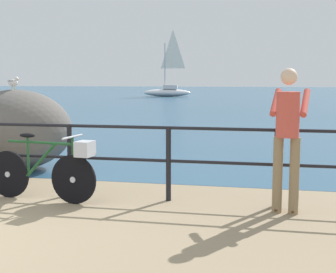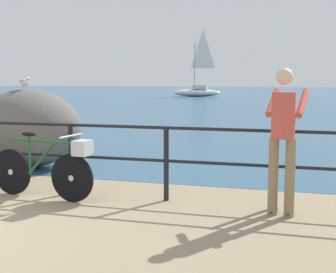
{
  "view_description": "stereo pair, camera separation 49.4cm",
  "coord_description": "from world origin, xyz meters",
  "px_view_note": "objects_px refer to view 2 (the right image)",
  "views": [
    {
      "loc": [
        3.39,
        -4.07,
        1.66
      ],
      "look_at": [
        2.05,
        2.42,
        0.83
      ],
      "focal_mm": 49.88,
      "sensor_mm": 36.0,
      "label": 1
    },
    {
      "loc": [
        3.87,
        -3.95,
        1.66
      ],
      "look_at": [
        2.05,
        2.42,
        0.83
      ],
      "focal_mm": 49.88,
      "sensor_mm": 36.0,
      "label": 2
    }
  ],
  "objects_px": {
    "person_at_railing": "(283,134)",
    "breakwater_boulder_main": "(28,128)",
    "bicycle": "(49,166)",
    "sailboat": "(197,89)",
    "seagull": "(25,82)"
  },
  "relations": [
    {
      "from": "person_at_railing",
      "to": "breakwater_boulder_main",
      "type": "bearing_deg",
      "value": 76.54
    },
    {
      "from": "person_at_railing",
      "to": "breakwater_boulder_main",
      "type": "xyz_separation_m",
      "value": [
        -4.74,
        1.96,
        -0.26
      ]
    },
    {
      "from": "person_at_railing",
      "to": "sailboat",
      "type": "xyz_separation_m",
      "value": [
        -9.13,
        36.83,
        -0.28
      ]
    },
    {
      "from": "bicycle",
      "to": "seagull",
      "type": "bearing_deg",
      "value": 136.92
    },
    {
      "from": "bicycle",
      "to": "seagull",
      "type": "height_order",
      "value": "seagull"
    },
    {
      "from": "bicycle",
      "to": "sailboat",
      "type": "distance_m",
      "value": 37.41
    },
    {
      "from": "bicycle",
      "to": "breakwater_boulder_main",
      "type": "xyz_separation_m",
      "value": [
        -1.64,
        2.05,
        0.26
      ]
    },
    {
      "from": "sailboat",
      "to": "person_at_railing",
      "type": "bearing_deg",
      "value": 97.6
    },
    {
      "from": "breakwater_boulder_main",
      "to": "sailboat",
      "type": "xyz_separation_m",
      "value": [
        -4.39,
        34.87,
        -0.02
      ]
    },
    {
      "from": "breakwater_boulder_main",
      "to": "seagull",
      "type": "bearing_deg",
      "value": -161.9
    },
    {
      "from": "bicycle",
      "to": "breakwater_boulder_main",
      "type": "relative_size",
      "value": 0.81
    },
    {
      "from": "person_at_railing",
      "to": "seagull",
      "type": "bearing_deg",
      "value": 76.7
    },
    {
      "from": "seagull",
      "to": "sailboat",
      "type": "bearing_deg",
      "value": 124.32
    },
    {
      "from": "person_at_railing",
      "to": "breakwater_boulder_main",
      "type": "height_order",
      "value": "person_at_railing"
    },
    {
      "from": "bicycle",
      "to": "sailboat",
      "type": "height_order",
      "value": "sailboat"
    }
  ]
}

